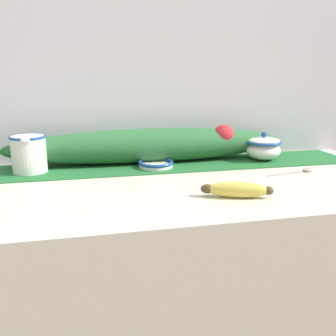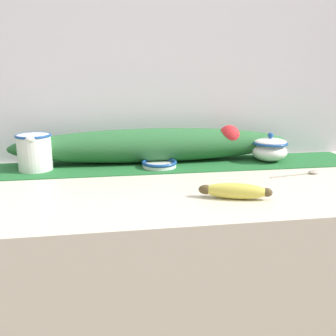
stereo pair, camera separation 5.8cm
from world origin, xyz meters
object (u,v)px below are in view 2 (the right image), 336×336
cream_pitcher (35,151)px  sugar_bowl (270,149)px  banana (235,191)px  spoon (309,173)px  small_dish (159,164)px

cream_pitcher → sugar_bowl: bearing=-0.1°
cream_pitcher → sugar_bowl: (0.78, -0.00, -0.02)m
banana → spoon: size_ratio=1.04×
small_dish → spoon: (0.44, -0.15, -0.01)m
banana → sugar_bowl: bearing=55.4°
cream_pitcher → small_dish: cream_pitcher is taller
small_dish → spoon: bearing=-18.8°
sugar_bowl → spoon: bearing=-73.3°
banana → spoon: banana is taller
small_dish → banana: banana is taller
sugar_bowl → cream_pitcher: bearing=179.9°
sugar_bowl → small_dish: (-0.39, -0.03, -0.03)m
spoon → small_dish: bearing=151.2°
sugar_bowl → spoon: sugar_bowl is taller
banana → cream_pitcher: bearing=145.8°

